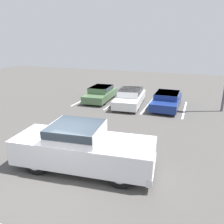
{
  "coord_description": "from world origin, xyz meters",
  "views": [
    {
      "loc": [
        4.27,
        -6.03,
        4.83
      ],
      "look_at": [
        0.0,
        4.94,
        1.0
      ],
      "focal_mm": 35.0,
      "sensor_mm": 36.0,
      "label": 1
    }
  ],
  "objects": [
    {
      "name": "stall_stripe_c",
      "position": [
        0.92,
        10.32,
        0.0
      ],
      "size": [
        0.12,
        4.54,
        0.01
      ],
      "primitive_type": "cube",
      "color": "white",
      "rests_on": "ground_plane"
    },
    {
      "name": "parked_sedan_a",
      "position": [
        -3.2,
        10.55,
        0.63
      ],
      "size": [
        2.02,
        4.39,
        1.18
      ],
      "rotation": [
        0.0,
        0.0,
        -1.5
      ],
      "color": "#4C6B47",
      "rests_on": "ground_plane"
    },
    {
      "name": "stall_stripe_b",
      "position": [
        -1.86,
        10.32,
        0.0
      ],
      "size": [
        0.12,
        4.54,
        0.01
      ],
      "primitive_type": "cube",
      "color": "white",
      "rests_on": "ground_plane"
    },
    {
      "name": "ground_plane",
      "position": [
        0.0,
        0.0,
        0.0
      ],
      "size": [
        60.0,
        60.0,
        0.0
      ],
      "primitive_type": "plane",
      "color": "#4C4947"
    },
    {
      "name": "stall_stripe_d",
      "position": [
        3.7,
        10.32,
        0.0
      ],
      "size": [
        0.12,
        4.54,
        0.01
      ],
      "primitive_type": "cube",
      "color": "white",
      "rests_on": "ground_plane"
    },
    {
      "name": "stall_stripe_a",
      "position": [
        -4.64,
        10.32,
        0.0
      ],
      "size": [
        0.12,
        4.54,
        0.01
      ],
      "primitive_type": "cube",
      "color": "white",
      "rests_on": "ground_plane"
    },
    {
      "name": "parked_sedan_b",
      "position": [
        -0.46,
        10.1,
        0.66
      ],
      "size": [
        2.28,
        4.89,
        1.25
      ],
      "rotation": [
        0.0,
        0.0,
        -1.47
      ],
      "color": "silver",
      "rests_on": "ground_plane"
    },
    {
      "name": "parked_sedan_c",
      "position": [
        2.35,
        10.42,
        0.62
      ],
      "size": [
        1.85,
        4.43,
        1.15
      ],
      "rotation": [
        0.0,
        0.0,
        -1.57
      ],
      "color": "navy",
      "rests_on": "ground_plane"
    },
    {
      "name": "pickup_truck",
      "position": [
        0.5,
        0.67,
        0.92
      ],
      "size": [
        5.66,
        2.57,
        1.83
      ],
      "rotation": [
        0.0,
        0.0,
        0.12
      ],
      "color": "silver",
      "rests_on": "ground_plane"
    }
  ]
}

